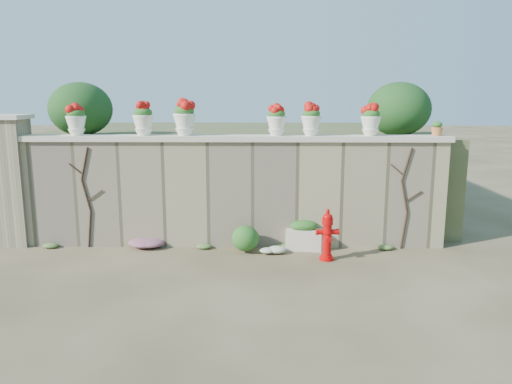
{
  "coord_description": "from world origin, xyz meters",
  "views": [
    {
      "loc": [
        0.62,
        -7.45,
        2.84
      ],
      "look_at": [
        0.48,
        1.4,
        1.11
      ],
      "focal_mm": 35.0,
      "sensor_mm": 36.0,
      "label": 1
    }
  ],
  "objects_px": {
    "fire_hydrant": "(327,235)",
    "planter_box": "(304,236)",
    "terracotta_pot": "(437,129)",
    "urn_pot_0": "(76,120)"
  },
  "relations": [
    {
      "from": "planter_box",
      "to": "urn_pot_0",
      "type": "height_order",
      "value": "urn_pot_0"
    },
    {
      "from": "fire_hydrant",
      "to": "urn_pot_0",
      "type": "xyz_separation_m",
      "value": [
        -4.59,
        0.88,
        1.93
      ]
    },
    {
      "from": "fire_hydrant",
      "to": "planter_box",
      "type": "xyz_separation_m",
      "value": [
        -0.35,
        0.63,
        -0.2
      ]
    },
    {
      "from": "fire_hydrant",
      "to": "planter_box",
      "type": "relative_size",
      "value": 1.3
    },
    {
      "from": "urn_pot_0",
      "to": "terracotta_pot",
      "type": "xyz_separation_m",
      "value": [
        6.66,
        0.0,
        -0.17
      ]
    },
    {
      "from": "terracotta_pot",
      "to": "planter_box",
      "type": "bearing_deg",
      "value": -173.92
    },
    {
      "from": "fire_hydrant",
      "to": "terracotta_pot",
      "type": "height_order",
      "value": "terracotta_pot"
    },
    {
      "from": "planter_box",
      "to": "terracotta_pot",
      "type": "xyz_separation_m",
      "value": [
        2.43,
        0.26,
        1.96
      ]
    },
    {
      "from": "fire_hydrant",
      "to": "planter_box",
      "type": "bearing_deg",
      "value": 113.76
    },
    {
      "from": "fire_hydrant",
      "to": "planter_box",
      "type": "height_order",
      "value": "fire_hydrant"
    }
  ]
}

